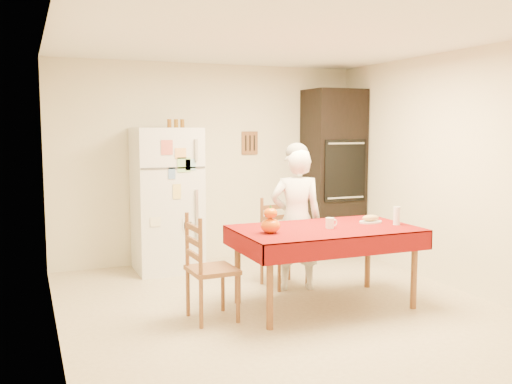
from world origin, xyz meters
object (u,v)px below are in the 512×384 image
chair_far (281,238)px  wine_glass (397,216)px  chair_left (205,264)px  coffee_mug (330,223)px  dining_table (325,235)px  oven_cabinet (333,173)px  refrigerator (167,200)px  seated_woman (296,220)px  bread_plate (370,222)px  pumpkin_lower (271,226)px

chair_far → wine_glass: chair_far is taller
chair_far → chair_left: 1.38m
coffee_mug → dining_table: bearing=107.3°
oven_cabinet → coffee_mug: size_ratio=22.00×
refrigerator → oven_cabinet: bearing=1.2°
seated_woman → bread_plate: seated_woman is taller
refrigerator → pumpkin_lower: bearing=-76.7°
chair_far → chair_left: size_ratio=1.00×
bread_plate → seated_woman: bearing=134.3°
refrigerator → coffee_mug: size_ratio=17.00×
dining_table → coffee_mug: 0.13m
pumpkin_lower → seated_woman: bearing=49.0°
oven_cabinet → dining_table: size_ratio=1.29×
chair_far → pumpkin_lower: (-0.52, -0.91, 0.32)m
dining_table → pumpkin_lower: (-0.59, -0.06, 0.14)m
chair_left → seated_woman: seated_woman is taller
chair_far → pumpkin_lower: 1.10m
oven_cabinet → dining_table: bearing=-121.6°
dining_table → seated_woman: seated_woman is taller
refrigerator → wine_glass: (1.78, -2.06, -0.00)m
oven_cabinet → dining_table: (-1.22, -1.98, -0.41)m
chair_left → chair_far: bearing=-56.3°
dining_table → coffee_mug: size_ratio=17.00×
refrigerator → chair_left: (-0.11, -1.90, -0.34)m
wine_glass → bread_plate: 0.27m
refrigerator → wine_glass: bearing=-49.2°
chair_far → wine_glass: (0.78, -0.98, 0.34)m
seated_woman → wine_glass: (0.72, -0.75, 0.11)m
dining_table → bread_plate: bread_plate is taller
bread_plate → pumpkin_lower: bearing=-173.8°
chair_left → coffee_mug: size_ratio=9.50×
coffee_mug → refrigerator: bearing=118.5°
oven_cabinet → wine_glass: 2.18m
chair_left → bread_plate: (1.72, 0.03, 0.26)m
chair_far → seated_woman: bearing=-82.9°
chair_left → coffee_mug: bearing=-97.0°
wine_glass → pumpkin_lower: bearing=177.1°
dining_table → pumpkin_lower: bearing=-174.1°
seated_woman → oven_cabinet: bearing=-114.1°
dining_table → seated_woman: size_ratio=1.14×
dining_table → chair_far: size_ratio=1.79×
oven_cabinet → chair_left: size_ratio=2.32×
dining_table → coffee_mug: (0.02, -0.06, 0.12)m
dining_table → coffee_mug: coffee_mug is taller
seated_woman → dining_table: bearing=107.6°
chair_far → coffee_mug: bearing=-94.0°
dining_table → wine_glass: (0.72, -0.13, 0.16)m
chair_far → wine_glass: 1.30m
chair_far → wine_glass: bearing=-60.5°
bread_plate → refrigerator: bearing=130.7°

